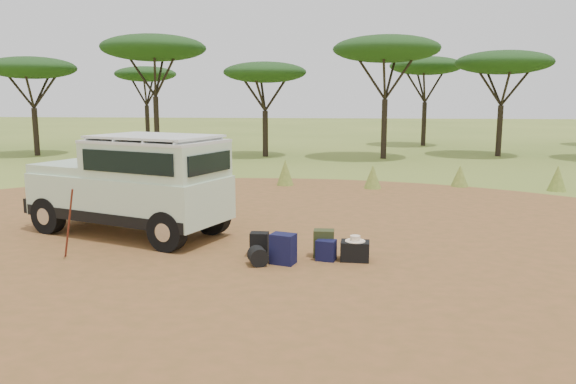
# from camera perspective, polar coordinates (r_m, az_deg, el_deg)

# --- Properties ---
(ground) EXTENTS (140.00, 140.00, 0.00)m
(ground) POSITION_cam_1_polar(r_m,az_deg,el_deg) (11.06, -5.02, -6.44)
(ground) COLOR olive
(ground) RESTS_ON ground
(dirt_clearing) EXTENTS (23.00, 23.00, 0.01)m
(dirt_clearing) POSITION_cam_1_polar(r_m,az_deg,el_deg) (11.06, -5.02, -6.42)
(dirt_clearing) COLOR brown
(dirt_clearing) RESTS_ON ground
(grass_fringe) EXTENTS (36.60, 1.60, 0.90)m
(grass_fringe) POSITION_cam_1_polar(r_m,az_deg,el_deg) (19.39, 0.01, 1.80)
(grass_fringe) COLOR olive
(grass_fringe) RESTS_ON ground
(acacia_treeline) EXTENTS (46.70, 13.20, 6.26)m
(acacia_treeline) POSITION_cam_1_polar(r_m,az_deg,el_deg) (30.33, 3.36, 13.09)
(acacia_treeline) COLOR black
(acacia_treeline) RESTS_ON ground
(safari_vehicle) EXTENTS (4.92, 3.33, 2.25)m
(safari_vehicle) POSITION_cam_1_polar(r_m,az_deg,el_deg) (12.89, -15.39, 0.51)
(safari_vehicle) COLOR beige
(safari_vehicle) RESTS_ON ground
(walking_staff) EXTENTS (0.47, 0.41, 1.40)m
(walking_staff) POSITION_cam_1_polar(r_m,az_deg,el_deg) (11.33, -21.38, -3.03)
(walking_staff) COLOR #5E2516
(walking_staff) RESTS_ON ground
(backpack_black) EXTENTS (0.35, 0.26, 0.48)m
(backpack_black) POSITION_cam_1_polar(r_m,az_deg,el_deg) (10.91, -2.92, -5.35)
(backpack_black) COLOR black
(backpack_black) RESTS_ON ground
(backpack_navy) EXTENTS (0.51, 0.43, 0.57)m
(backpack_navy) POSITION_cam_1_polar(r_m,az_deg,el_deg) (10.40, -0.50, -5.81)
(backpack_navy) COLOR #121338
(backpack_navy) RESTS_ON ground
(backpack_olive) EXTENTS (0.39, 0.28, 0.54)m
(backpack_olive) POSITION_cam_1_polar(r_m,az_deg,el_deg) (10.87, 3.66, -5.25)
(backpack_olive) COLOR #323B1B
(backpack_olive) RESTS_ON ground
(duffel_navy) EXTENTS (0.41, 0.34, 0.40)m
(duffel_navy) POSITION_cam_1_polar(r_m,az_deg,el_deg) (10.66, 3.88, -5.93)
(duffel_navy) COLOR #121338
(duffel_navy) RESTS_ON ground
(hard_case) EXTENTS (0.55, 0.40, 0.38)m
(hard_case) POSITION_cam_1_polar(r_m,az_deg,el_deg) (10.70, 6.82, -5.98)
(hard_case) COLOR black
(hard_case) RESTS_ON ground
(stuff_sack) EXTENTS (0.44, 0.44, 0.34)m
(stuff_sack) POSITION_cam_1_polar(r_m,az_deg,el_deg) (10.36, -3.08, -6.54)
(stuff_sack) COLOR black
(stuff_sack) RESTS_ON ground
(safari_hat) EXTENTS (0.38, 0.38, 0.11)m
(safari_hat) POSITION_cam_1_polar(r_m,az_deg,el_deg) (10.64, 6.84, -4.78)
(safari_hat) COLOR beige
(safari_hat) RESTS_ON hard_case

